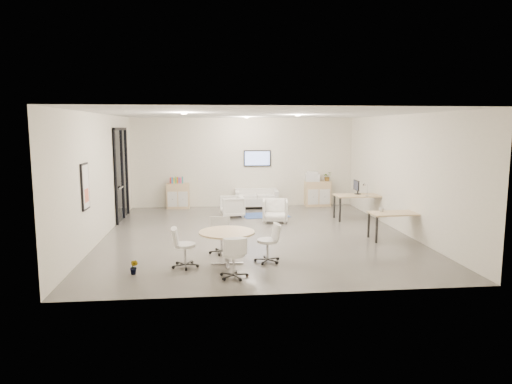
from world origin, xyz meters
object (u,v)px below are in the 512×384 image
object	(u,v)px
armchair_left	(232,206)
armchair_right	(275,210)
sideboard_left	(178,196)
desk_rear	(359,197)
round_table	(227,235)
loveseat	(257,199)
sideboard_right	(318,194)
desk_front	(397,215)

from	to	relation	value
armchair_left	armchair_right	xyz separation A→B (m)	(1.26, -0.97, 0.02)
sideboard_left	armchair_right	distance (m)	4.13
desk_rear	round_table	size ratio (longest dim) A/B	1.29
sideboard_left	loveseat	world-z (taller)	sideboard_left
round_table	loveseat	bearing A→B (deg)	78.98
desk_rear	sideboard_right	bearing A→B (deg)	104.38
desk_rear	desk_front	size ratio (longest dim) A/B	1.09
loveseat	desk_front	world-z (taller)	desk_front
sideboard_right	armchair_right	world-z (taller)	sideboard_right
sideboard_left	armchair_right	world-z (taller)	sideboard_left
sideboard_right	armchair_right	xyz separation A→B (m)	(-1.96, -2.72, -0.08)
desk_front	round_table	size ratio (longest dim) A/B	1.19
sideboard_right	round_table	bearing A→B (deg)	-117.37
armchair_right	round_table	xyz separation A→B (m)	(-1.62, -4.20, 0.24)
loveseat	desk_front	xyz separation A→B (m)	(3.07, -5.07, 0.32)
sideboard_left	desk_rear	world-z (taller)	sideboard_left
sideboard_right	armchair_left	size ratio (longest dim) A/B	1.25
loveseat	sideboard_left	bearing A→B (deg)	178.87
sideboard_right	loveseat	size ratio (longest dim) A/B	0.59
armchair_right	loveseat	bearing A→B (deg)	105.37
armchair_left	round_table	distance (m)	5.19
sideboard_right	armchair_left	world-z (taller)	sideboard_right
armchair_left	desk_front	world-z (taller)	armchair_left
armchair_left	desk_rear	world-z (taller)	desk_rear
armchair_left	desk_front	size ratio (longest dim) A/B	0.53
sideboard_right	round_table	xyz separation A→B (m)	(-3.58, -6.92, 0.17)
armchair_right	round_table	world-z (taller)	armchair_right
loveseat	desk_rear	world-z (taller)	desk_rear
sideboard_right	desk_rear	xyz separation A→B (m)	(0.69, -2.59, 0.24)
sideboard_left	armchair_left	distance (m)	2.55
sideboard_right	desk_front	bearing A→B (deg)	-81.19
sideboard_left	loveseat	xyz separation A→B (m)	(2.79, -0.15, -0.14)
sideboard_right	loveseat	xyz separation A→B (m)	(-2.26, -0.14, -0.15)
armchair_right	desk_front	size ratio (longest dim) A/B	0.55
loveseat	armchair_left	xyz separation A→B (m)	(-0.96, -1.61, 0.06)
desk_front	round_table	distance (m)	4.71
sideboard_right	loveseat	world-z (taller)	sideboard_right
armchair_left	desk_front	bearing A→B (deg)	42.43
desk_rear	loveseat	bearing A→B (deg)	139.73
sideboard_right	desk_rear	bearing A→B (deg)	-75.00
armchair_left	sideboard_right	bearing A→B (deg)	111.62
loveseat	armchair_left	world-z (taller)	armchair_left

